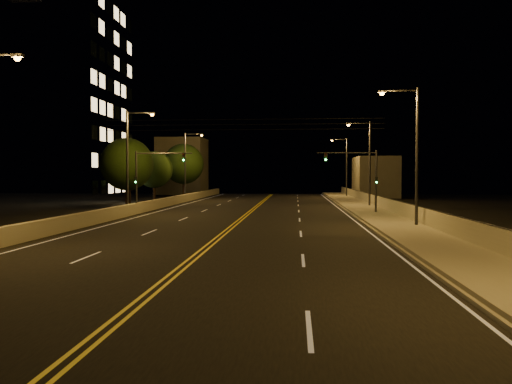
# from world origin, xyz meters

# --- Properties ---
(ground) EXTENTS (160.00, 160.00, 0.00)m
(ground) POSITION_xyz_m (0.00, 0.00, 0.00)
(ground) COLOR black
(ground) RESTS_ON ground
(road) EXTENTS (18.00, 120.00, 0.02)m
(road) POSITION_xyz_m (0.00, 20.00, 0.01)
(road) COLOR black
(road) RESTS_ON ground
(sidewalk) EXTENTS (3.60, 120.00, 0.30)m
(sidewalk) POSITION_xyz_m (10.80, 20.00, 0.15)
(sidewalk) COLOR gray
(sidewalk) RESTS_ON ground
(curb) EXTENTS (0.14, 120.00, 0.15)m
(curb) POSITION_xyz_m (8.93, 20.00, 0.07)
(curb) COLOR gray
(curb) RESTS_ON ground
(parapet_wall) EXTENTS (0.30, 120.00, 1.00)m
(parapet_wall) POSITION_xyz_m (12.45, 20.00, 0.80)
(parapet_wall) COLOR #ACA78F
(parapet_wall) RESTS_ON sidewalk
(jersey_barrier) EXTENTS (0.45, 120.00, 0.96)m
(jersey_barrier) POSITION_xyz_m (-9.85, 20.00, 0.48)
(jersey_barrier) COLOR #ACA78F
(jersey_barrier) RESTS_ON ground
(distant_building_right) EXTENTS (6.00, 10.00, 6.20)m
(distant_building_right) POSITION_xyz_m (16.50, 69.09, 3.10)
(distant_building_right) COLOR slate
(distant_building_right) RESTS_ON ground
(distant_building_left) EXTENTS (8.00, 8.00, 9.92)m
(distant_building_left) POSITION_xyz_m (-16.00, 78.36, 4.96)
(distant_building_left) COLOR slate
(distant_building_left) RESTS_ON ground
(parapet_rail) EXTENTS (0.06, 120.00, 0.06)m
(parapet_rail) POSITION_xyz_m (12.45, 20.00, 1.33)
(parapet_rail) COLOR black
(parapet_rail) RESTS_ON parapet_wall
(lane_markings) EXTENTS (17.32, 116.00, 0.00)m
(lane_markings) POSITION_xyz_m (0.00, 19.93, 0.02)
(lane_markings) COLOR silver
(lane_markings) RESTS_ON road
(streetlight_1) EXTENTS (2.55, 0.28, 8.90)m
(streetlight_1) POSITION_xyz_m (11.52, 22.50, 5.16)
(streetlight_1) COLOR #2D2D33
(streetlight_1) RESTS_ON ground
(streetlight_2) EXTENTS (2.55, 0.28, 8.90)m
(streetlight_2) POSITION_xyz_m (11.52, 42.52, 5.16)
(streetlight_2) COLOR #2D2D33
(streetlight_2) RESTS_ON ground
(streetlight_3) EXTENTS (2.55, 0.28, 8.90)m
(streetlight_3) POSITION_xyz_m (11.52, 65.82, 5.16)
(streetlight_3) COLOR #2D2D33
(streetlight_3) RESTS_ON ground
(streetlight_5) EXTENTS (2.55, 0.28, 8.90)m
(streetlight_5) POSITION_xyz_m (-9.92, 32.21, 5.16)
(streetlight_5) COLOR #2D2D33
(streetlight_5) RESTS_ON ground
(streetlight_6) EXTENTS (2.55, 0.28, 8.90)m
(streetlight_6) POSITION_xyz_m (-9.92, 54.64, 5.16)
(streetlight_6) COLOR #2D2D33
(streetlight_6) RESTS_ON ground
(traffic_signal_right) EXTENTS (5.11, 0.31, 5.53)m
(traffic_signal_right) POSITION_xyz_m (9.93, 33.35, 3.55)
(traffic_signal_right) COLOR #2D2D33
(traffic_signal_right) RESTS_ON ground
(traffic_signal_left) EXTENTS (5.11, 0.31, 5.53)m
(traffic_signal_left) POSITION_xyz_m (-8.73, 33.35, 3.55)
(traffic_signal_left) COLOR #2D2D33
(traffic_signal_left) RESTS_ON ground
(overhead_wires) EXTENTS (22.00, 0.03, 0.83)m
(overhead_wires) POSITION_xyz_m (0.00, 29.50, 7.40)
(overhead_wires) COLOR black
(building_tower) EXTENTS (24.00, 15.00, 26.72)m
(building_tower) POSITION_xyz_m (-30.17, 50.50, 12.79)
(building_tower) COLOR slate
(building_tower) RESTS_ON ground
(tree_0) EXTENTS (5.28, 5.28, 7.15)m
(tree_0) POSITION_xyz_m (-12.71, 39.33, 4.51)
(tree_0) COLOR black
(tree_0) RESTS_ON ground
(tree_1) EXTENTS (5.21, 5.21, 7.06)m
(tree_1) POSITION_xyz_m (-14.85, 46.25, 4.45)
(tree_1) COLOR black
(tree_1) RESTS_ON ground
(tree_2) EXTENTS (4.82, 4.82, 6.53)m
(tree_2) POSITION_xyz_m (-14.37, 54.77, 4.11)
(tree_2) COLOR black
(tree_2) RESTS_ON ground
(tree_3) EXTENTS (5.88, 5.88, 7.97)m
(tree_3) POSITION_xyz_m (-12.07, 61.93, 5.02)
(tree_3) COLOR black
(tree_3) RESTS_ON ground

